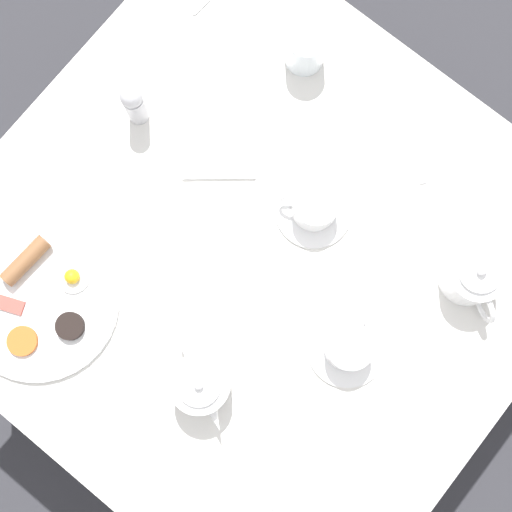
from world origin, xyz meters
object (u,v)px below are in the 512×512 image
at_px(teapot_far, 201,383).
at_px(pepper_grinder, 134,104).
at_px(teacup_with_saucer_left, 314,207).
at_px(salt_grinder, 283,508).
at_px(napkin_folded, 219,156).
at_px(teacup_with_saucer_right, 348,347).
at_px(breakfast_plate, 40,299).
at_px(water_glass_tall, 306,49).
at_px(teapot_near, 473,276).
at_px(knife_by_plate, 415,136).

bearing_deg(teapot_far, pepper_grinder, 169.98).
height_order(teacup_with_saucer_left, salt_grinder, salt_grinder).
bearing_deg(napkin_folded, pepper_grinder, 100.78).
bearing_deg(teapot_far, teacup_with_saucer_right, 79.63).
bearing_deg(breakfast_plate, water_glass_tall, -7.30).
relative_size(teapot_near, pepper_grinder, 1.43).
bearing_deg(teapot_near, pepper_grinder, 42.92).
relative_size(pepper_grinder, salt_grinder, 1.00).
bearing_deg(water_glass_tall, teapot_far, -158.22).
height_order(breakfast_plate, knife_by_plate, breakfast_plate).
distance_m(teacup_with_saucer_right, water_glass_tall, 0.58).
height_order(teapot_far, water_glass_tall, teapot_far).
xyz_separation_m(teapot_far, teacup_with_saucer_right, (0.22, -0.17, -0.02)).
relative_size(salt_grinder, napkin_folded, 0.69).
bearing_deg(teacup_with_saucer_left, pepper_grinder, 99.30).
relative_size(breakfast_plate, knife_by_plate, 2.03).
bearing_deg(teacup_with_saucer_left, teapot_near, -75.84).
height_order(teapot_near, water_glass_tall, teapot_near).
bearing_deg(teacup_with_saucer_right, water_glass_tall, 46.14).
bearing_deg(teacup_with_saucer_left, salt_grinder, -147.78).
distance_m(teapot_far, water_glass_tall, 0.67).
height_order(breakfast_plate, teacup_with_saucer_left, teacup_with_saucer_left).
bearing_deg(pepper_grinder, teapot_far, -127.10).
bearing_deg(water_glass_tall, knife_by_plate, -87.90).
relative_size(breakfast_plate, teapot_far, 1.74).
xyz_separation_m(teacup_with_saucer_left, water_glass_tall, (0.23, 0.21, 0.02)).
bearing_deg(teacup_with_saucer_left, knife_by_plate, -14.61).
height_order(pepper_grinder, napkin_folded, pepper_grinder).
bearing_deg(teapot_near, teapot_far, 91.56).
relative_size(teacup_with_saucer_right, salt_grinder, 1.28).
height_order(pepper_grinder, salt_grinder, same).
bearing_deg(water_glass_tall, teacup_with_saucer_left, -138.61).
xyz_separation_m(breakfast_plate, teacup_with_saucer_left, (0.46, -0.30, 0.02)).
relative_size(teacup_with_saucer_left, water_glass_tall, 1.67).
relative_size(breakfast_plate, pepper_grinder, 2.58).
xyz_separation_m(breakfast_plate, salt_grinder, (-0.00, -0.59, 0.05)).
xyz_separation_m(teacup_with_saucer_right, salt_grinder, (-0.29, -0.08, 0.03)).
relative_size(teacup_with_saucer_left, knife_by_plate, 1.01).
bearing_deg(salt_grinder, pepper_grinder, 59.58).
distance_m(breakfast_plate, napkin_folded, 0.44).
relative_size(teapot_far, napkin_folded, 1.02).
bearing_deg(knife_by_plate, teapot_far, 178.03).
bearing_deg(teapot_far, teapot_near, 87.20).
relative_size(breakfast_plate, napkin_folded, 1.78).
xyz_separation_m(teapot_far, teacup_with_saucer_left, (0.39, 0.04, -0.02)).
height_order(teacup_with_saucer_left, napkin_folded, teacup_with_saucer_left).
bearing_deg(napkin_folded, salt_grinder, -130.67).
xyz_separation_m(salt_grinder, napkin_folded, (0.43, 0.50, -0.06)).
distance_m(teapot_near, pepper_grinder, 0.71).
distance_m(water_glass_tall, pepper_grinder, 0.35).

